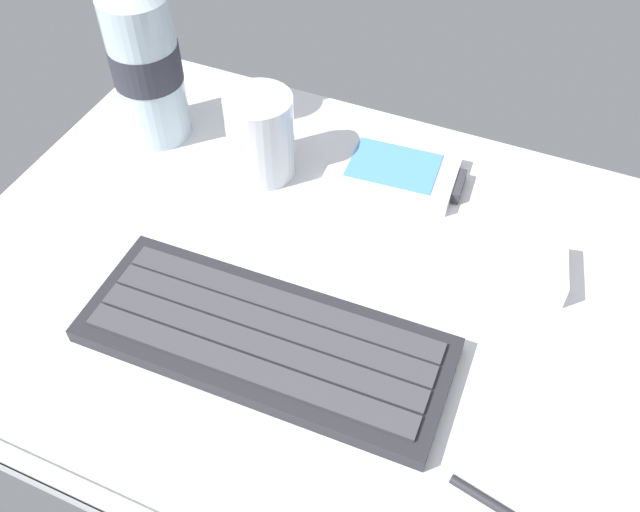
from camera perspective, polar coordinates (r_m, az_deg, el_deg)
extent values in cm
cube|color=silver|center=(60.19, 0.00, -2.52)|extent=(64.00, 48.00, 2.00)
cube|color=#232328|center=(54.98, -4.51, -6.85)|extent=(29.27, 11.73, 1.40)
cube|color=#3D3D42|center=(56.01, -3.13, -3.79)|extent=(26.72, 2.67, 0.30)
cube|color=#3D3D42|center=(54.84, -4.08, -5.47)|extent=(26.72, 2.67, 0.30)
cube|color=#3D3D42|center=(53.74, -5.06, -7.23)|extent=(26.72, 2.67, 0.30)
cube|color=#3D3D42|center=(52.71, -6.10, -9.05)|extent=(26.72, 2.67, 0.30)
cube|color=silver|center=(68.30, 6.02, 6.92)|extent=(12.53, 8.47, 1.40)
cube|color=#4C8CEA|center=(67.80, 6.07, 7.39)|extent=(8.82, 6.53, 0.10)
cube|color=#333338|center=(67.66, 11.26, 5.64)|extent=(1.08, 3.85, 1.12)
cylinder|color=silver|center=(66.58, -4.89, 9.75)|extent=(6.40, 6.40, 8.50)
cylinder|color=brown|center=(67.20, -4.83, 9.09)|extent=(5.50, 5.50, 6.12)
cylinder|color=silver|center=(71.23, -13.94, 14.58)|extent=(6.60, 6.60, 15.00)
cylinder|color=#2D2D38|center=(70.83, -14.05, 15.08)|extent=(6.73, 6.73, 3.80)
cube|color=white|center=(61.13, 16.20, -0.88)|extent=(7.97, 6.87, 2.40)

